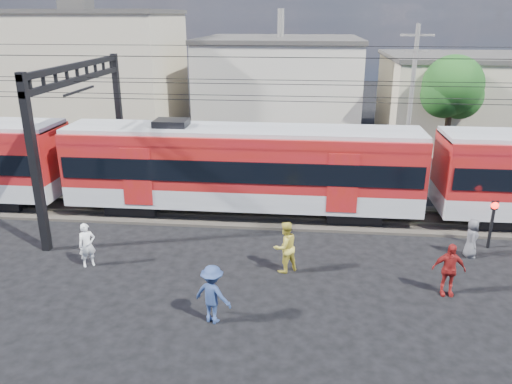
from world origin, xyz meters
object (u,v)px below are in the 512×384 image
Objects in this scene: pedestrian_a at (87,245)px; crossing_signal at (493,216)px; commuter_train at (247,166)px; pedestrian_c at (213,294)px.

crossing_signal is (15.47, 3.08, 0.57)m from pedestrian_a.
commuter_train is 8.86m from pedestrian_c.
commuter_train is at bearing 165.90° from crossing_signal.
pedestrian_c reaches higher than pedestrian_a.
commuter_train reaches higher than crossing_signal.
commuter_train reaches higher than pedestrian_c.
crossing_signal reaches higher than pedestrian_a.
pedestrian_a is at bearing -8.75° from pedestrian_c.
crossing_signal is at bearing -127.02° from pedestrian_c.
commuter_train reaches higher than pedestrian_a.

